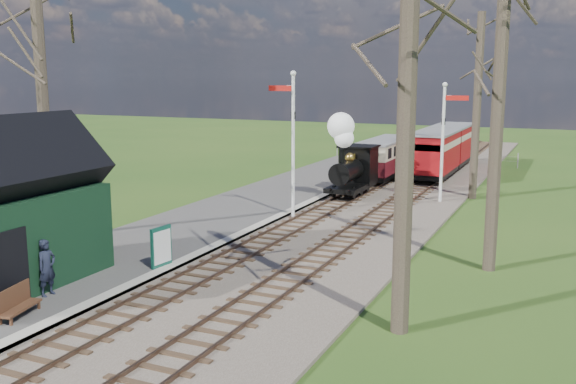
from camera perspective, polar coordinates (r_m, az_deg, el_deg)
name	(u,v)px	position (r m, az deg, el deg)	size (l,w,h in m)	color
distant_hills	(482,274)	(76.45, 16.89, -7.03)	(114.40, 48.00, 22.02)	#385B23
ballast_bed	(379,198)	(32.06, 8.08, -0.51)	(8.00, 60.00, 0.10)	brown
track_near	(354,195)	(32.43, 5.88, -0.25)	(1.60, 60.00, 0.15)	brown
track_far	(405,199)	(31.72, 10.34, -0.60)	(1.60, 60.00, 0.15)	brown
platform	(212,221)	(26.72, -6.80, -2.55)	(5.00, 44.00, 0.20)	#474442
coping_strip	(261,226)	(25.63, -2.38, -3.03)	(0.40, 44.00, 0.21)	#B2AD9E
semaphore_near	(292,134)	(26.67, 0.33, 5.17)	(1.22, 0.24, 6.22)	silver
semaphore_far	(444,133)	(30.90, 13.74, 5.08)	(1.22, 0.24, 5.72)	silver
bare_trees	(276,102)	(20.33, -1.03, 8.03)	(15.51, 22.39, 12.00)	#382D23
fence_line	(422,155)	(45.65, 11.85, 3.22)	(12.60, 0.08, 1.00)	slate
locomotive	(351,160)	(31.66, 5.63, 2.84)	(1.65, 3.85, 4.12)	black
coach	(385,156)	(37.47, 8.62, 3.15)	(1.92, 6.60, 2.03)	black
red_carriage_a	(434,154)	(37.86, 12.85, 3.33)	(2.19, 5.42, 2.30)	black
red_carriage_b	(451,145)	(43.23, 14.33, 4.11)	(2.19, 5.42, 2.30)	black
sign_board	(161,247)	(20.19, -11.20, -4.79)	(0.20, 0.86, 1.25)	#0E4536
bench	(16,302)	(17.24, -23.02, -9.02)	(0.66, 1.37, 0.75)	#4B2C1A
person	(47,267)	(18.39, -20.64, -6.30)	(0.56, 0.37, 1.54)	#1B1F31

